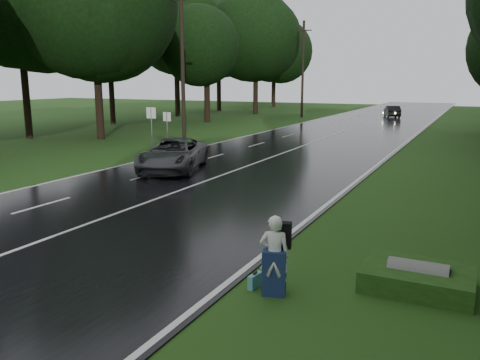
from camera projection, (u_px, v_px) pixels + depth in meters
name	position (u px, v px, depth m)	size (l,w,h in m)	color
ground	(62.00, 234.00, 13.79)	(160.00, 160.00, 0.00)	#214514
road	(299.00, 148.00, 31.35)	(12.00, 140.00, 0.04)	black
lane_center	(299.00, 147.00, 31.35)	(0.12, 140.00, 0.01)	silver
grey_car	(173.00, 154.00, 23.29)	(2.50, 5.43, 1.51)	#46494B
far_car	(392.00, 111.00, 56.34)	(1.41, 4.03, 1.33)	black
hitchhiker	(275.00, 258.00, 9.80)	(0.69, 0.66, 1.67)	silver
suitcase	(255.00, 281.00, 10.25)	(0.12, 0.42, 0.30)	teal
culvert	(416.00, 288.00, 10.23)	(0.60, 0.60, 1.21)	slate
utility_pole_mid	(184.00, 141.00, 34.72)	(1.80, 0.28, 10.67)	black
utility_pole_far	(302.00, 117.00, 56.92)	(1.80, 0.28, 10.84)	black
road_sign_a	(153.00, 153.00, 29.28)	(0.65, 0.10, 2.70)	white
road_sign_b	(168.00, 149.00, 30.70)	(0.56, 0.10, 2.33)	white
tree_left_d	(101.00, 139.00, 35.98)	(10.43, 10.43, 16.29)	black
tree_left_e	(207.00, 122.00, 50.38)	(8.80, 8.80, 13.75)	black
tree_left_f	(255.00, 114.00, 62.41)	(10.42, 10.42, 16.28)	black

